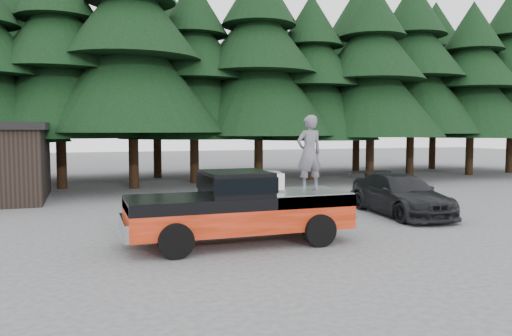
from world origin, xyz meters
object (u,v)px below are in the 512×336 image
object	(u,v)px
air_compressor	(269,183)
parked_car	(400,195)
pickup_truck	(239,219)
man_on_bed	(309,153)

from	to	relation	value
air_compressor	parked_car	xyz separation A→B (m)	(5.84, 2.28, -0.85)
pickup_truck	air_compressor	distance (m)	1.28
air_compressor	pickup_truck	bearing A→B (deg)	-165.72
pickup_truck	air_compressor	world-z (taller)	air_compressor
air_compressor	man_on_bed	size ratio (longest dim) A/B	0.34
pickup_truck	parked_car	xyz separation A→B (m)	(6.73, 2.45, 0.05)
pickup_truck	air_compressor	size ratio (longest dim) A/B	8.60
pickup_truck	parked_car	distance (m)	7.16
pickup_truck	air_compressor	xyz separation A→B (m)	(0.89, 0.16, 0.90)
air_compressor	man_on_bed	distance (m)	1.37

